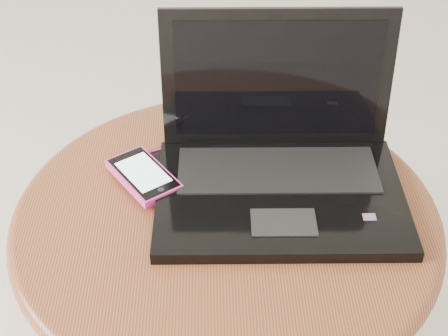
{
  "coord_description": "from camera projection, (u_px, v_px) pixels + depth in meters",
  "views": [
    {
      "loc": [
        0.08,
        -0.8,
        1.13
      ],
      "look_at": [
        0.1,
        -0.08,
        0.55
      ],
      "focal_mm": 53.44,
      "sensor_mm": 36.0,
      "label": 1
    }
  ],
  "objects": [
    {
      "name": "laptop",
      "position": [
        279.0,
        162.0,
        0.97
      ],
      "size": [
        0.36,
        0.28,
        0.23
      ],
      "color": "black",
      "rests_on": "table"
    },
    {
      "name": "phone_black",
      "position": [
        162.0,
        171.0,
        1.01
      ],
      "size": [
        0.1,
        0.12,
        0.01
      ],
      "color": "black",
      "rests_on": "table"
    },
    {
      "name": "phone_pink",
      "position": [
        143.0,
        176.0,
        0.99
      ],
      "size": [
        0.12,
        0.14,
        0.01
      ],
      "color": "#ED369A",
      "rests_on": "phone_black"
    },
    {
      "name": "table",
      "position": [
        226.0,
        260.0,
        1.02
      ],
      "size": [
        0.62,
        0.62,
        0.49
      ],
      "color": "brown",
      "rests_on": "ground"
    }
  ]
}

